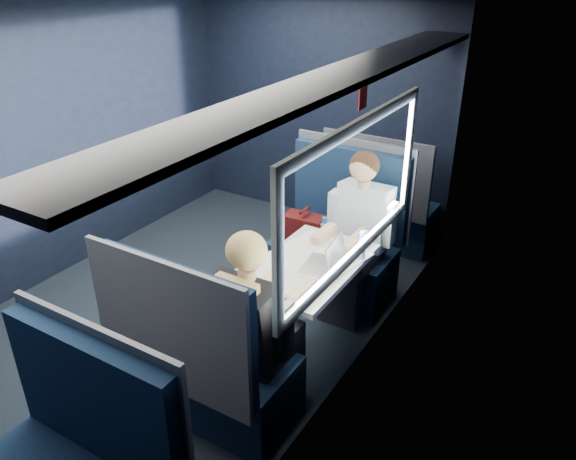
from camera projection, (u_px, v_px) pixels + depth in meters
The scene contains 12 objects.
ground at pixel (194, 308), 4.58m from camera, with size 2.80×4.20×0.01m, color black.
room_shell at pixel (180, 133), 3.90m from camera, with size 3.00×4.40×2.40m.
table at pixel (305, 272), 3.80m from camera, with size 0.62×1.00×0.74m.
seat_bay_near at pixel (336, 245), 4.66m from camera, with size 1.04×0.62×1.26m.
seat_bay_far at pixel (205, 365), 3.33m from camera, with size 1.04×0.62×1.26m.
seat_row_front at pixel (380, 207), 5.37m from camera, with size 1.04×0.51×1.16m.
man at pixel (358, 228), 4.28m from camera, with size 0.53×0.56×1.32m.
woman at pixel (254, 321), 3.20m from camera, with size 0.53×0.56×1.32m.
papers at pixel (305, 263), 3.76m from camera, with size 0.57×0.82×0.01m, color white.
laptop at pixel (328, 261), 3.66m from camera, with size 0.27×0.33×0.23m.
bottle_small at pixel (361, 247), 3.77m from camera, with size 0.06×0.06×0.21m.
cup at pixel (363, 238), 3.98m from camera, with size 0.08×0.08×0.10m, color white.
Camera 1 is at (2.62, -2.85, 2.64)m, focal length 35.00 mm.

